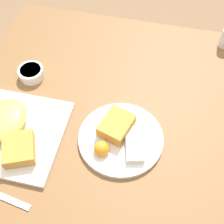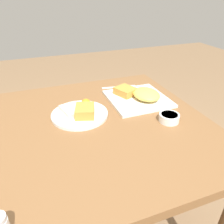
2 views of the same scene
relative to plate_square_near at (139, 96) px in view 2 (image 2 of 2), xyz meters
The scene contains 5 objects.
dining_table 0.30m from the plate_square_near, 119.51° to the left, with size 0.92×0.88×0.76m.
plate_square_near is the anchor object (origin of this frame).
plate_oval_far 0.32m from the plate_square_near, 99.41° to the left, with size 0.25×0.25×0.05m.
sauce_ramekin 0.23m from the plate_square_near, behind, with size 0.09×0.09×0.03m.
butter_knife 0.19m from the plate_square_near, 11.16° to the left, with size 0.05×0.19×0.00m.
Camera 2 is at (-0.75, 0.24, 1.25)m, focal length 35.00 mm.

